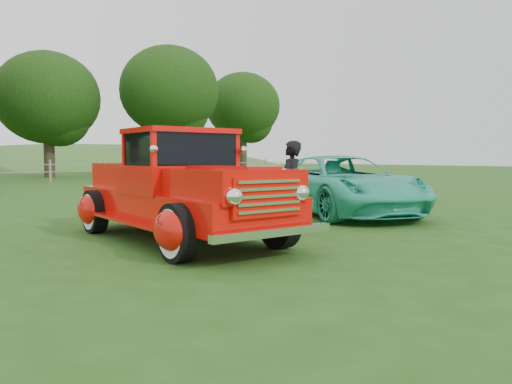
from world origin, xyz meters
TOP-DOWN VIEW (x-y plane):
  - ground at (0.00, 0.00)m, footprint 140.00×140.00m
  - tree_near_east at (5.00, 29.00)m, footprint 6.80×6.80m
  - tree_mid_east at (13.00, 27.00)m, footprint 7.20×7.20m
  - tree_far_east at (22.00, 30.00)m, footprint 6.60×6.60m
  - red_pickup at (-1.03, 1.25)m, footprint 2.35×5.04m
  - teal_sedan at (3.76, 2.10)m, footprint 3.83×5.44m
  - man at (1.20, 1.05)m, footprint 0.71×0.61m

SIDE VIEW (x-z plane):
  - ground at x=0.00m, z-range 0.00..0.00m
  - teal_sedan at x=3.76m, z-range 0.00..1.38m
  - red_pickup at x=-1.03m, z-range -0.09..1.69m
  - man at x=1.20m, z-range 0.00..1.64m
  - tree_near_east at x=5.00m, z-range 1.08..9.41m
  - tree_far_east at x=22.00m, z-range 1.43..10.29m
  - tree_mid_east at x=13.00m, z-range 1.45..10.89m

